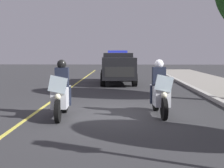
% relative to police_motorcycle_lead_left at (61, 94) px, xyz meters
% --- Properties ---
extents(ground_plane, '(80.00, 80.00, 0.00)m').
position_rel_police_motorcycle_lead_left_xyz_m(ground_plane, '(-0.82, 1.49, -0.70)').
color(ground_plane, '#333335').
extents(lane_stripe_center, '(48.00, 0.12, 0.01)m').
position_rel_police_motorcycle_lead_left_xyz_m(lane_stripe_center, '(-0.82, -0.97, -0.70)').
color(lane_stripe_center, '#E0D14C').
rests_on(lane_stripe_center, ground).
extents(police_motorcycle_lead_left, '(2.14, 0.60, 1.72)m').
position_rel_police_motorcycle_lead_left_xyz_m(police_motorcycle_lead_left, '(0.00, 0.00, 0.00)').
color(police_motorcycle_lead_left, black).
rests_on(police_motorcycle_lead_left, ground).
extents(police_motorcycle_lead_right, '(2.14, 0.60, 1.72)m').
position_rel_police_motorcycle_lead_left_xyz_m(police_motorcycle_lead_right, '(-0.40, 2.98, 0.00)').
color(police_motorcycle_lead_right, black).
rests_on(police_motorcycle_lead_right, ground).
extents(police_suv, '(4.99, 2.27, 2.05)m').
position_rel_police_motorcycle_lead_left_xyz_m(police_suv, '(-10.10, 1.59, 0.37)').
color(police_suv, black).
rests_on(police_suv, ground).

